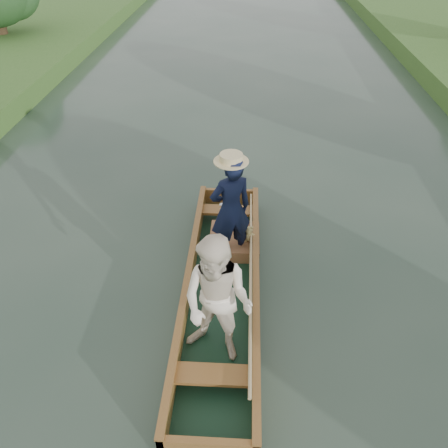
{
  "coord_description": "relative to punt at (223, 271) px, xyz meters",
  "views": [
    {
      "loc": [
        0.29,
        -4.74,
        4.95
      ],
      "look_at": [
        0.0,
        0.6,
        0.95
      ],
      "focal_mm": 35.0,
      "sensor_mm": 36.0,
      "label": 1
    }
  ],
  "objects": [
    {
      "name": "trees_far",
      "position": [
        0.02,
        7.7,
        1.76
      ],
      "size": [
        22.78,
        15.62,
        4.4
      ],
      "color": "#47331E",
      "rests_on": "ground"
    },
    {
      "name": "ground",
      "position": [
        -0.04,
        0.22,
        -0.73
      ],
      "size": [
        120.0,
        120.0,
        0.0
      ],
      "primitive_type": "plane",
      "color": "#283D30",
      "rests_on": "ground"
    },
    {
      "name": "punt",
      "position": [
        0.0,
        0.0,
        0.0
      ],
      "size": [
        1.14,
        5.0,
        1.98
      ],
      "color": "black",
      "rests_on": "ground"
    }
  ]
}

